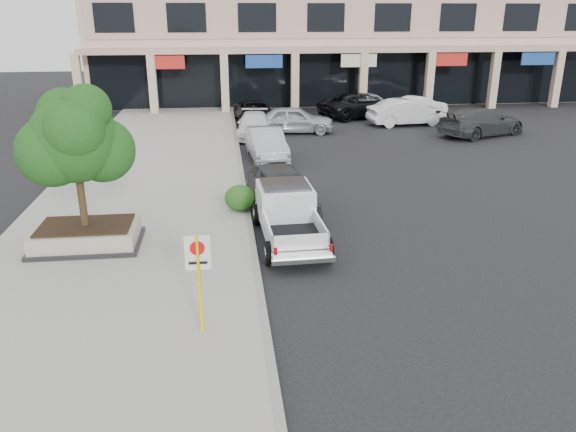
{
  "coord_description": "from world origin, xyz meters",
  "views": [
    {
      "loc": [
        -2.36,
        -13.64,
        6.86
      ],
      "look_at": [
        -0.55,
        1.5,
        1.3
      ],
      "focal_mm": 35.0,
      "sensor_mm": 36.0,
      "label": 1
    }
  ],
  "objects_px": {
    "lot_car_c": "(482,122)",
    "curb_car_a": "(281,189)",
    "lot_car_b": "(407,112)",
    "lot_car_e": "(369,104)",
    "lot_car_f": "(419,106)",
    "no_parking_sign": "(199,271)",
    "lot_car_a": "(294,119)",
    "pickup_truck": "(289,217)",
    "planter": "(87,235)",
    "curb_car_b": "(266,144)",
    "lot_car_d": "(361,105)",
    "planter_tree": "(80,139)",
    "curb_car_d": "(255,112)",
    "curb_car_c": "(254,125)"
  },
  "relations": [
    {
      "from": "pickup_truck",
      "to": "lot_car_a",
      "type": "distance_m",
      "value": 17.01
    },
    {
      "from": "curb_car_a",
      "to": "curb_car_d",
      "type": "distance_m",
      "value": 17.48
    },
    {
      "from": "planter_tree",
      "to": "lot_car_d",
      "type": "xyz_separation_m",
      "value": [
        13.7,
        21.46,
        -2.58
      ]
    },
    {
      "from": "lot_car_e",
      "to": "planter_tree",
      "type": "bearing_deg",
      "value": 135.28
    },
    {
      "from": "no_parking_sign",
      "to": "lot_car_e",
      "type": "relative_size",
      "value": 0.48
    },
    {
      "from": "curb_car_d",
      "to": "lot_car_f",
      "type": "bearing_deg",
      "value": 3.22
    },
    {
      "from": "curb_car_a",
      "to": "curb_car_c",
      "type": "relative_size",
      "value": 1.04
    },
    {
      "from": "no_parking_sign",
      "to": "lot_car_d",
      "type": "relative_size",
      "value": 0.38
    },
    {
      "from": "planter",
      "to": "no_parking_sign",
      "type": "bearing_deg",
      "value": -56.18
    },
    {
      "from": "curb_car_c",
      "to": "no_parking_sign",
      "type": "bearing_deg",
      "value": -92.06
    },
    {
      "from": "lot_car_c",
      "to": "lot_car_d",
      "type": "xyz_separation_m",
      "value": [
        -5.52,
        6.88,
        0.02
      ]
    },
    {
      "from": "lot_car_c",
      "to": "lot_car_a",
      "type": "bearing_deg",
      "value": 55.64
    },
    {
      "from": "curb_car_a",
      "to": "lot_car_c",
      "type": "height_order",
      "value": "curb_car_a"
    },
    {
      "from": "curb_car_d",
      "to": "lot_car_c",
      "type": "distance_m",
      "value": 14.12
    },
    {
      "from": "lot_car_c",
      "to": "curb_car_a",
      "type": "bearing_deg",
      "value": 108.81
    },
    {
      "from": "lot_car_e",
      "to": "lot_car_f",
      "type": "relative_size",
      "value": 1.19
    },
    {
      "from": "lot_car_c",
      "to": "planter",
      "type": "bearing_deg",
      "value": 103.91
    },
    {
      "from": "lot_car_e",
      "to": "curb_car_c",
      "type": "bearing_deg",
      "value": 114.69
    },
    {
      "from": "no_parking_sign",
      "to": "planter_tree",
      "type": "bearing_deg",
      "value": 122.09
    },
    {
      "from": "pickup_truck",
      "to": "lot_car_e",
      "type": "xyz_separation_m",
      "value": [
        8.35,
        22.26,
        0.0
      ]
    },
    {
      "from": "no_parking_sign",
      "to": "lot_car_f",
      "type": "height_order",
      "value": "no_parking_sign"
    },
    {
      "from": "planter_tree",
      "to": "curb_car_a",
      "type": "bearing_deg",
      "value": 23.91
    },
    {
      "from": "no_parking_sign",
      "to": "pickup_truck",
      "type": "distance_m",
      "value": 6.01
    },
    {
      "from": "planter",
      "to": "planter_tree",
      "type": "xyz_separation_m",
      "value": [
        0.13,
        0.15,
        2.94
      ]
    },
    {
      "from": "no_parking_sign",
      "to": "curb_car_b",
      "type": "bearing_deg",
      "value": 80.16
    },
    {
      "from": "pickup_truck",
      "to": "lot_car_d",
      "type": "height_order",
      "value": "lot_car_d"
    },
    {
      "from": "curb_car_b",
      "to": "lot_car_c",
      "type": "height_order",
      "value": "lot_car_c"
    },
    {
      "from": "planter",
      "to": "no_parking_sign",
      "type": "height_order",
      "value": "no_parking_sign"
    },
    {
      "from": "curb_car_a",
      "to": "lot_car_a",
      "type": "xyz_separation_m",
      "value": [
        2.3,
        13.96,
        -0.02
      ]
    },
    {
      "from": "no_parking_sign",
      "to": "lot_car_d",
      "type": "xyz_separation_m",
      "value": [
        10.24,
        26.98,
        -0.8
      ]
    },
    {
      "from": "no_parking_sign",
      "to": "lot_car_a",
      "type": "distance_m",
      "value": 22.76
    },
    {
      "from": "lot_car_c",
      "to": "lot_car_f",
      "type": "bearing_deg",
      "value": -13.53
    },
    {
      "from": "lot_car_d",
      "to": "lot_car_e",
      "type": "distance_m",
      "value": 0.96
    },
    {
      "from": "lot_car_b",
      "to": "lot_car_c",
      "type": "bearing_deg",
      "value": -144.4
    },
    {
      "from": "lot_car_b",
      "to": "lot_car_c",
      "type": "height_order",
      "value": "lot_car_b"
    },
    {
      "from": "curb_car_d",
      "to": "pickup_truck",
      "type": "bearing_deg",
      "value": -94.98
    },
    {
      "from": "no_parking_sign",
      "to": "curb_car_b",
      "type": "distance_m",
      "value": 16.27
    },
    {
      "from": "lot_car_a",
      "to": "lot_car_c",
      "type": "xyz_separation_m",
      "value": [
        10.8,
        -2.1,
        0.02
      ]
    },
    {
      "from": "lot_car_b",
      "to": "lot_car_e",
      "type": "height_order",
      "value": "lot_car_b"
    },
    {
      "from": "no_parking_sign",
      "to": "lot_car_a",
      "type": "relative_size",
      "value": 0.49
    },
    {
      "from": "no_parking_sign",
      "to": "curb_car_a",
      "type": "relative_size",
      "value": 0.48
    },
    {
      "from": "lot_car_d",
      "to": "lot_car_f",
      "type": "bearing_deg",
      "value": -107.54
    },
    {
      "from": "pickup_truck",
      "to": "curb_car_d",
      "type": "height_order",
      "value": "pickup_truck"
    },
    {
      "from": "lot_car_e",
      "to": "lot_car_b",
      "type": "bearing_deg",
      "value": -170.32
    },
    {
      "from": "curb_car_c",
      "to": "curb_car_d",
      "type": "bearing_deg",
      "value": 90.51
    },
    {
      "from": "lot_car_b",
      "to": "lot_car_e",
      "type": "relative_size",
      "value": 1.04
    },
    {
      "from": "lot_car_a",
      "to": "lot_car_b",
      "type": "distance_m",
      "value": 7.66
    },
    {
      "from": "lot_car_c",
      "to": "lot_car_e",
      "type": "distance_m",
      "value": 8.91
    },
    {
      "from": "no_parking_sign",
      "to": "pickup_truck",
      "type": "height_order",
      "value": "no_parking_sign"
    },
    {
      "from": "planter",
      "to": "curb_car_a",
      "type": "relative_size",
      "value": 0.66
    }
  ]
}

